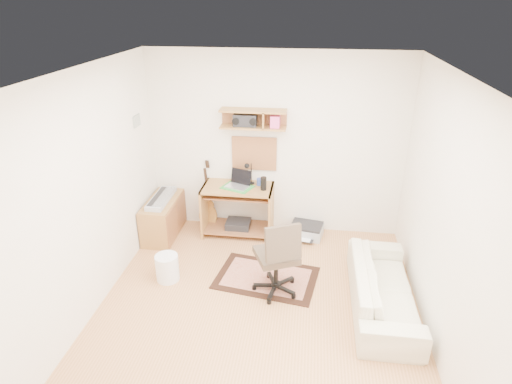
# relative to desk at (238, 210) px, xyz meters

# --- Properties ---
(floor) EXTENTS (3.60, 4.00, 0.01)m
(floor) POSITION_rel_desk_xyz_m (0.51, -1.73, -0.38)
(floor) COLOR tan
(floor) RESTS_ON ground
(ceiling) EXTENTS (3.60, 4.00, 0.01)m
(ceiling) POSITION_rel_desk_xyz_m (0.51, -1.73, 2.23)
(ceiling) COLOR white
(ceiling) RESTS_ON ground
(back_wall) EXTENTS (3.60, 0.01, 2.60)m
(back_wall) POSITION_rel_desk_xyz_m (0.51, 0.28, 0.93)
(back_wall) COLOR white
(back_wall) RESTS_ON ground
(left_wall) EXTENTS (0.01, 4.00, 2.60)m
(left_wall) POSITION_rel_desk_xyz_m (-1.30, -1.73, 0.93)
(left_wall) COLOR white
(left_wall) RESTS_ON ground
(right_wall) EXTENTS (0.01, 4.00, 2.60)m
(right_wall) POSITION_rel_desk_xyz_m (2.31, -1.73, 0.93)
(right_wall) COLOR white
(right_wall) RESTS_ON ground
(wall_shelf) EXTENTS (0.90, 0.25, 0.26)m
(wall_shelf) POSITION_rel_desk_xyz_m (0.21, 0.15, 1.32)
(wall_shelf) COLOR #A7743B
(wall_shelf) RESTS_ON back_wall
(cork_board) EXTENTS (0.64, 0.03, 0.49)m
(cork_board) POSITION_rel_desk_xyz_m (0.21, 0.25, 0.79)
(cork_board) COLOR tan
(cork_board) RESTS_ON back_wall
(wall_photo) EXTENTS (0.02, 0.20, 0.15)m
(wall_photo) POSITION_rel_desk_xyz_m (-1.28, -0.23, 1.34)
(wall_photo) COLOR #4C8CBF
(wall_photo) RESTS_ON left_wall
(desk) EXTENTS (1.00, 0.55, 0.75)m
(desk) POSITION_rel_desk_xyz_m (0.00, 0.00, 0.00)
(desk) COLOR #A7743B
(desk) RESTS_ON floor
(laptop) EXTENTS (0.40, 0.40, 0.24)m
(laptop) POSITION_rel_desk_xyz_m (0.00, -0.02, 0.49)
(laptop) COLOR silver
(laptop) RESTS_ON desk
(speaker) EXTENTS (0.08, 0.08, 0.19)m
(speaker) POSITION_rel_desk_xyz_m (0.38, -0.05, 0.47)
(speaker) COLOR black
(speaker) RESTS_ON desk
(desk_lamp) EXTENTS (0.11, 0.11, 0.32)m
(desk_lamp) POSITION_rel_desk_xyz_m (0.18, 0.14, 0.54)
(desk_lamp) COLOR black
(desk_lamp) RESTS_ON desk
(pencil_cup) EXTENTS (0.07, 0.07, 0.10)m
(pencil_cup) POSITION_rel_desk_xyz_m (0.30, 0.10, 0.43)
(pencil_cup) COLOR #344B9E
(pencil_cup) RESTS_ON desk
(boombox) EXTENTS (0.32, 0.14, 0.16)m
(boombox) POSITION_rel_desk_xyz_m (0.10, 0.15, 1.30)
(boombox) COLOR black
(boombox) RESTS_ON wall_shelf
(rug) EXTENTS (1.33, 1.00, 0.02)m
(rug) POSITION_rel_desk_xyz_m (0.54, -1.06, -0.37)
(rug) COLOR #CEAC8A
(rug) RESTS_ON floor
(task_chair) EXTENTS (0.68, 0.68, 1.00)m
(task_chair) POSITION_rel_desk_xyz_m (0.67, -1.29, 0.12)
(task_chair) COLOR #3D3124
(task_chair) RESTS_ON floor
(cabinet) EXTENTS (0.40, 0.90, 0.55)m
(cabinet) POSITION_rel_desk_xyz_m (-1.07, -0.18, -0.10)
(cabinet) COLOR #A7743B
(cabinet) RESTS_ON floor
(music_keyboard) EXTENTS (0.23, 0.73, 0.06)m
(music_keyboard) POSITION_rel_desk_xyz_m (-1.07, -0.18, 0.21)
(music_keyboard) COLOR #B2B5BA
(music_keyboard) RESTS_ON cabinet
(guitar) EXTENTS (0.30, 0.22, 1.04)m
(guitar) POSITION_rel_desk_xyz_m (-0.48, 0.13, 0.15)
(guitar) COLOR #B77D38
(guitar) RESTS_ON floor
(waste_basket) EXTENTS (0.31, 0.31, 0.34)m
(waste_basket) POSITION_rel_desk_xyz_m (-0.67, -1.24, -0.21)
(waste_basket) COLOR white
(waste_basket) RESTS_ON floor
(printer) EXTENTS (0.52, 0.44, 0.17)m
(printer) POSITION_rel_desk_xyz_m (1.00, 0.06, -0.29)
(printer) COLOR #A5A8AA
(printer) RESTS_ON floor
(sofa) EXTENTS (0.50, 1.70, 0.67)m
(sofa) POSITION_rel_desk_xyz_m (1.89, -1.41, -0.04)
(sofa) COLOR beige
(sofa) RESTS_ON floor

